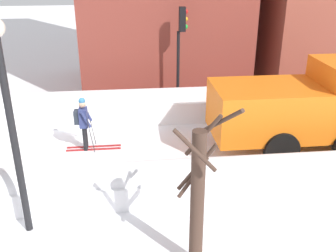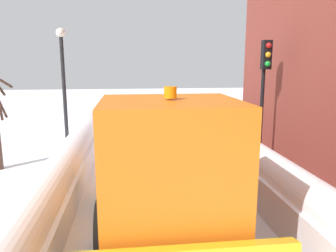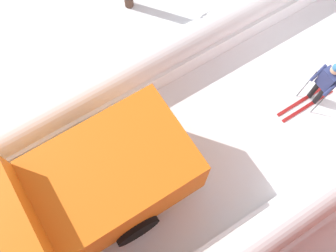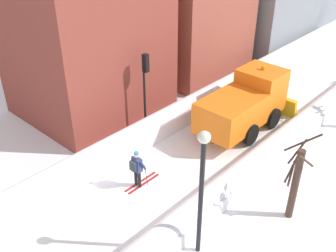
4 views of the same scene
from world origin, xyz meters
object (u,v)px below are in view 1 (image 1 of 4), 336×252
plow_truck (305,106)px  street_lamp (8,106)px  traffic_light_pole (181,40)px  bare_tree_near (198,195)px  skier (84,121)px

plow_truck → street_lamp: (3.47, -8.15, 1.67)m
traffic_light_pole → street_lamp: 8.50m
street_lamp → bare_tree_near: street_lamp is taller
plow_truck → bare_tree_near: bearing=-41.5°
skier → bare_tree_near: 6.29m
plow_truck → bare_tree_near: size_ratio=1.65×
plow_truck → bare_tree_near: (4.99, -4.41, 0.21)m
street_lamp → bare_tree_near: size_ratio=1.36×
skier → plow_truck: bearing=84.9°
plow_truck → skier: (-0.63, -7.16, -0.48)m
plow_truck → traffic_light_pole: size_ratio=1.43×
skier → street_lamp: (4.10, -1.00, 2.14)m
skier → traffic_light_pole: size_ratio=0.43×
skier → street_lamp: size_ratio=0.37×
street_lamp → traffic_light_pole: bearing=147.3°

